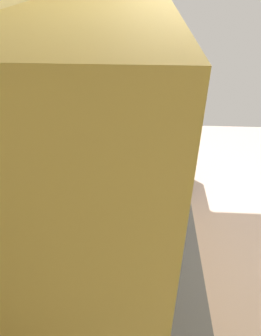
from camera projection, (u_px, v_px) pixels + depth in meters
wall_back at (86, 144)px, 1.86m from camera, size 3.81×0.12×2.61m
counter_run at (141, 289)px, 1.98m from camera, size 2.84×0.65×0.89m
upper_cabinets at (116, 89)px, 1.21m from camera, size 1.79×0.36×0.69m
oven_range at (147, 150)px, 3.42m from camera, size 0.70×0.69×1.07m
microwave at (140, 209)px, 1.77m from camera, size 0.45×0.37×0.27m
bowl at (157, 141)px, 2.67m from camera, size 0.14×0.14×0.05m
kettle at (159, 164)px, 2.27m from camera, size 0.21×0.15×0.18m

